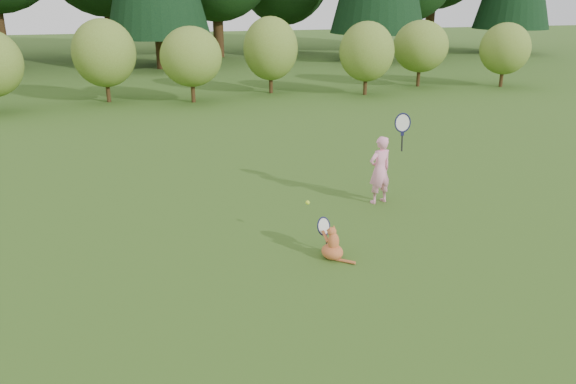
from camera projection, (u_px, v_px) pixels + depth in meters
name	position (u px, v px, depth m)	size (l,w,h in m)	color
ground	(290.00, 257.00, 8.00)	(100.00, 100.00, 0.00)	#244D15
shrub_row	(188.00, 59.00, 19.33)	(28.00, 3.00, 2.80)	#5D7123
child	(380.00, 168.00, 9.90)	(0.70, 0.42, 1.83)	#FF98BE
cat	(332.00, 242.00, 7.92)	(0.47, 0.72, 0.66)	#BD5524
tennis_ball	(308.00, 203.00, 8.38)	(0.06, 0.06, 0.06)	#BBEC1B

